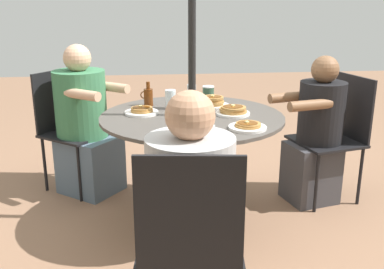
% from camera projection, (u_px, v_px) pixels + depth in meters
% --- Properties ---
extents(ground_plane, '(12.00, 12.00, 0.00)m').
position_uv_depth(ground_plane, '(192.00, 220.00, 3.09)').
color(ground_plane, '#8C664C').
extents(patio_table, '(1.18, 1.18, 0.74)m').
position_uv_depth(patio_table, '(192.00, 137.00, 2.91)').
color(patio_table, '#4C4742').
rests_on(patio_table, ground).
extents(umbrella_pole, '(0.05, 0.05, 2.01)m').
position_uv_depth(umbrella_pole, '(192.00, 74.00, 2.79)').
color(umbrella_pole, black).
rests_on(umbrella_pole, ground).
extents(patio_chair_north, '(0.62, 0.62, 0.92)m').
position_uv_depth(patio_chair_north, '(68.00, 123.00, 3.50)').
color(patio_chair_north, black).
rests_on(patio_chair_north, ground).
extents(diner_north, '(0.61, 0.59, 1.14)m').
position_uv_depth(diner_north, '(85.00, 128.00, 3.42)').
color(diner_north, slate).
rests_on(diner_north, ground).
extents(patio_chair_east, '(0.49, 0.49, 0.92)m').
position_uv_depth(patio_chair_east, '(190.00, 236.00, 1.85)').
color(patio_chair_east, black).
rests_on(patio_chair_east, ground).
extents(diner_east, '(0.43, 0.56, 1.11)m').
position_uv_depth(diner_east, '(190.00, 222.00, 2.03)').
color(diner_east, beige).
rests_on(diner_east, ground).
extents(patio_chair_south, '(0.53, 0.53, 0.92)m').
position_uv_depth(patio_chair_south, '(337.00, 130.00, 3.30)').
color(patio_chair_south, black).
rests_on(patio_chair_south, ground).
extents(diner_south, '(0.54, 0.43, 1.08)m').
position_uv_depth(diner_south, '(316.00, 137.00, 3.26)').
color(diner_south, '#3D3D42').
rests_on(diner_south, ground).
extents(pancake_plate_a, '(0.22, 0.22, 0.08)m').
position_uv_depth(pancake_plate_a, '(213.00, 102.00, 3.08)').
color(pancake_plate_a, white).
rests_on(pancake_plate_a, patio_table).
extents(pancake_plate_b, '(0.22, 0.22, 0.05)m').
position_uv_depth(pancake_plate_b, '(248.00, 126.00, 2.57)').
color(pancake_plate_b, white).
rests_on(pancake_plate_b, patio_table).
extents(pancake_plate_c, '(0.22, 0.22, 0.05)m').
position_uv_depth(pancake_plate_c, '(142.00, 111.00, 2.90)').
color(pancake_plate_c, white).
rests_on(pancake_plate_c, patio_table).
extents(pancake_plate_d, '(0.22, 0.22, 0.07)m').
position_uv_depth(pancake_plate_d, '(196.00, 125.00, 2.57)').
color(pancake_plate_d, white).
rests_on(pancake_plate_d, patio_table).
extents(pancake_plate_e, '(0.22, 0.22, 0.07)m').
position_uv_depth(pancake_plate_e, '(233.00, 111.00, 2.88)').
color(pancake_plate_e, white).
rests_on(pancake_plate_e, patio_table).
extents(syrup_bottle, '(0.09, 0.06, 0.17)m').
position_uv_depth(syrup_bottle, '(148.00, 96.00, 3.10)').
color(syrup_bottle, '#602D0F').
rests_on(syrup_bottle, patio_table).
extents(coffee_cup, '(0.09, 0.09, 0.10)m').
position_uv_depth(coffee_cup, '(208.00, 93.00, 3.30)').
color(coffee_cup, '#33513D').
rests_on(coffee_cup, patio_table).
extents(drinking_glass_a, '(0.07, 0.07, 0.13)m').
position_uv_depth(drinking_glass_a, '(170.00, 99.00, 3.02)').
color(drinking_glass_a, silver).
rests_on(drinking_glass_a, patio_table).
extents(drinking_glass_b, '(0.07, 0.07, 0.10)m').
position_uv_depth(drinking_glass_b, '(192.00, 91.00, 3.33)').
color(drinking_glass_b, silver).
rests_on(drinking_glass_b, patio_table).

